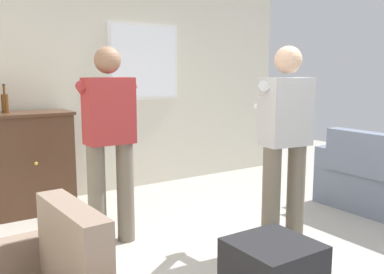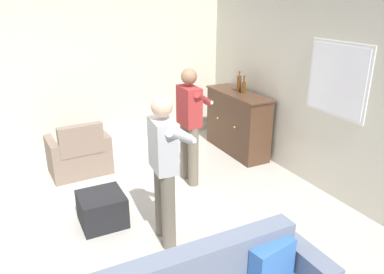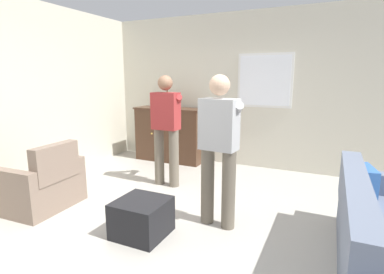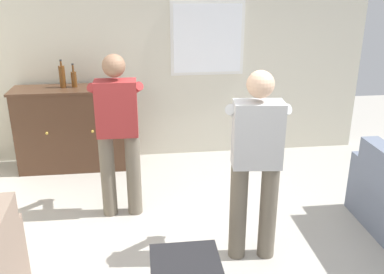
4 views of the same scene
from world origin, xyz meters
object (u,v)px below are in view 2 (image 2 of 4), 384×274
Objects in this scene: bottle_liquor_amber at (244,87)px; ottoman at (102,209)px; armchair at (80,156)px; sideboard_cabinet at (237,122)px; person_standing_right at (165,164)px; person_standing_left at (190,121)px; bottle_wine_green at (239,83)px.

ottoman is at bearing -68.22° from bottle_liquor_amber.
armchair is 1.76× the size of ottoman.
sideboard_cabinet is 2.94m from ottoman.
person_standing_right is at bearing 13.44° from armchair.
person_standing_right reaches higher than armchair.
person_standing_left is (0.57, -1.29, -0.23)m from bottle_liquor_amber.
person_standing_left is (-0.52, 1.44, 0.74)m from ottoman.
armchair is 2.67m from sideboard_cabinet.
ottoman is (1.16, -2.68, -0.34)m from sideboard_cabinet.
ottoman is at bearing -1.67° from armchair.
bottle_liquor_amber is at bearing 80.97° from armchair.
sideboard_cabinet is 0.67m from bottle_wine_green.
bottle_liquor_amber is at bearing 111.78° from ottoman.
bottle_wine_green is at bearing 114.25° from ottoman.
armchair is 0.54× the size of person_standing_left.
sideboard_cabinet is 4.79× the size of bottle_liquor_amber.
armchair is 0.54× the size of person_standing_right.
sideboard_cabinet is at bearing -144.27° from bottle_liquor_amber.
sideboard_cabinet is 1.45m from person_standing_left.
bottle_liquor_amber is at bearing 128.74° from person_standing_right.
person_standing_left reaches higher than sideboard_cabinet.
person_standing_right reaches higher than bottle_liquor_amber.
bottle_wine_green is (-0.07, 0.04, 0.67)m from sideboard_cabinet.
sideboard_cabinet is at bearing 113.40° from ottoman.
person_standing_left is at bearing 109.72° from ottoman.
ottoman is at bearing -139.10° from person_standing_right.
sideboard_cabinet is 0.64m from bottle_liquor_amber.
bottle_wine_green reaches higher than ottoman.
bottle_wine_green is at bearing 130.96° from person_standing_right.
person_standing_right is (1.16, -0.88, 0.00)m from person_standing_left.
sideboard_cabinet reaches higher than ottoman.
person_standing_left is (0.64, -1.24, 0.40)m from sideboard_cabinet.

